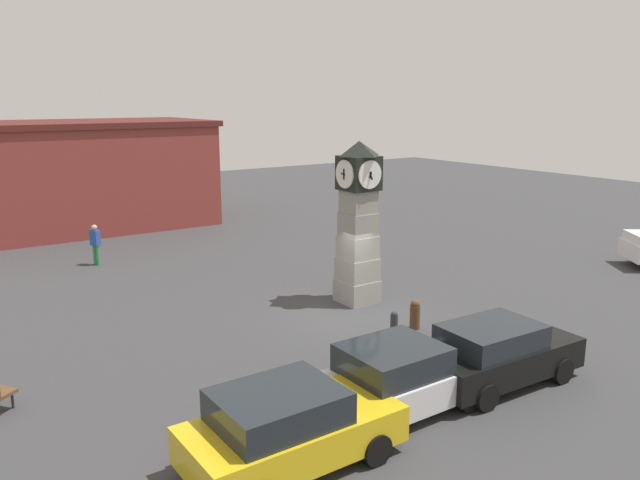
# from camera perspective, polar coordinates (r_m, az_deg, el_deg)

# --- Properties ---
(ground_plane) EXTENTS (79.60, 79.60, 0.00)m
(ground_plane) POSITION_cam_1_polar(r_m,az_deg,el_deg) (20.33, 2.93, -6.97)
(ground_plane) COLOR #38383A
(clock_tower) EXTENTS (1.45, 1.49, 5.52)m
(clock_tower) POSITION_cam_1_polar(r_m,az_deg,el_deg) (21.05, 3.50, 1.48)
(clock_tower) COLOR gray
(clock_tower) RESTS_ON ground_plane
(bollard_near_tower) EXTENTS (0.22, 0.22, 0.94)m
(bollard_near_tower) POSITION_cam_1_polar(r_m,az_deg,el_deg) (18.23, 6.78, -7.85)
(bollard_near_tower) COLOR #333338
(bollard_near_tower) RESTS_ON ground_plane
(bollard_mid_row) EXTENTS (0.31, 0.31, 0.93)m
(bollard_mid_row) POSITION_cam_1_polar(r_m,az_deg,el_deg) (19.32, 8.68, -6.71)
(bollard_mid_row) COLOR brown
(bollard_mid_row) RESTS_ON ground_plane
(car_navy_sedan) EXTENTS (4.21, 2.11, 1.61)m
(car_navy_sedan) POSITION_cam_1_polar(r_m,az_deg,el_deg) (12.34, -2.90, -16.69)
(car_navy_sedan) COLOR gold
(car_navy_sedan) RESTS_ON ground_plane
(car_near_tower) EXTENTS (3.85, 2.08, 1.59)m
(car_near_tower) POSITION_cam_1_polar(r_m,az_deg,el_deg) (14.36, 7.26, -12.34)
(car_near_tower) COLOR silver
(car_near_tower) RESTS_ON ground_plane
(car_by_building) EXTENTS (4.34, 2.07, 1.57)m
(car_by_building) POSITION_cam_1_polar(r_m,az_deg,el_deg) (16.09, 15.87, -9.91)
(car_by_building) COLOR black
(car_by_building) RESTS_ON ground_plane
(pedestrian_near_bench) EXTENTS (0.39, 0.46, 1.73)m
(pedestrian_near_bench) POSITION_cam_1_polar(r_m,az_deg,el_deg) (27.78, -19.85, -0.17)
(pedestrian_near_bench) COLOR #338C4C
(pedestrian_near_bench) RESTS_ON ground_plane
(warehouse_blue_far) EXTENTS (14.83, 8.02, 5.69)m
(warehouse_blue_far) POSITION_cam_1_polar(r_m,az_deg,el_deg) (36.21, -22.10, 5.53)
(warehouse_blue_far) COLOR maroon
(warehouse_blue_far) RESTS_ON ground_plane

